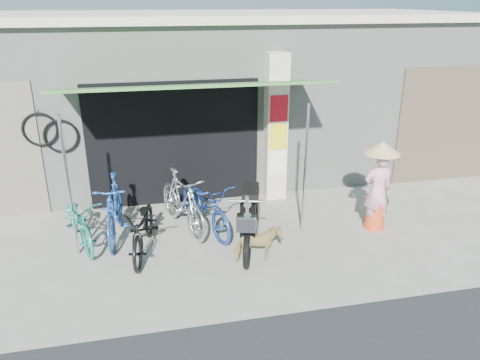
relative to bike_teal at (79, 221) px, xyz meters
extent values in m
plane|color=gray|center=(2.97, -1.12, -0.44)|extent=(80.00, 80.00, 0.00)
cube|color=gray|center=(2.97, 3.98, 1.31)|extent=(12.00, 5.00, 3.50)
cube|color=beige|center=(2.97, 3.98, 3.14)|extent=(12.30, 5.30, 0.16)
cube|color=black|center=(1.77, 1.46, 0.81)|extent=(3.40, 0.06, 2.50)
cube|color=black|center=(1.77, 1.47, 0.11)|extent=(3.06, 0.04, 1.10)
torus|color=black|center=(-0.33, 1.42, 1.11)|extent=(0.65, 0.05, 0.65)
cylinder|color=silver|center=(-0.33, 1.44, 1.43)|extent=(0.02, 0.02, 0.12)
torus|color=black|center=(-0.68, 1.42, 1.26)|extent=(0.65, 0.05, 0.65)
cylinder|color=silver|center=(-0.68, 1.44, 1.58)|extent=(0.02, 0.02, 0.12)
cube|color=beige|center=(3.82, 1.33, 1.06)|extent=(0.42, 0.42, 3.00)
cube|color=red|center=(3.82, 1.11, 1.51)|extent=(0.36, 0.02, 0.52)
cube|color=yellow|center=(3.82, 1.11, 0.94)|extent=(0.36, 0.02, 0.52)
cube|color=white|center=(3.82, 1.11, 0.38)|extent=(0.36, 0.02, 0.50)
cube|color=#32642D|center=(2.07, 0.53, 2.11)|extent=(4.60, 1.88, 0.35)
cylinder|color=silver|center=(-0.03, -0.37, 0.74)|extent=(0.05, 0.05, 2.36)
cylinder|color=silver|center=(3.87, -0.37, 0.74)|extent=(0.05, 0.05, 2.36)
cube|color=brown|center=(7.97, 1.47, 0.86)|extent=(2.60, 0.06, 2.60)
imported|color=#1D836D|center=(0.00, 0.00, 0.00)|extent=(1.10, 1.79, 0.89)
imported|color=#214C97|center=(0.58, 0.12, 0.11)|extent=(0.66, 1.88, 1.11)
imported|color=black|center=(1.06, -0.52, 0.02)|extent=(0.91, 1.83, 0.92)
imported|color=#B7B7BC|center=(1.77, 0.19, 0.11)|extent=(1.07, 1.90, 1.10)
imported|color=navy|center=(2.17, 0.07, 0.04)|extent=(1.21, 1.97, 0.97)
imported|color=#A18155|center=(2.81, -1.23, -0.13)|extent=(0.77, 0.39, 0.63)
torus|color=black|center=(2.61, -1.34, -0.15)|extent=(0.26, 0.59, 0.59)
torus|color=black|center=(3.01, 0.04, -0.15)|extent=(0.26, 0.59, 0.59)
cube|color=black|center=(2.81, -0.65, -0.07)|extent=(0.53, 1.08, 0.11)
cube|color=black|center=(2.92, -0.28, 0.18)|extent=(0.45, 0.66, 0.38)
cube|color=black|center=(2.92, -0.28, 0.41)|extent=(0.43, 0.66, 0.10)
cube|color=black|center=(2.67, -1.13, 0.24)|extent=(0.26, 0.17, 0.62)
cylinder|color=silver|center=(2.62, -1.31, 0.68)|extent=(0.56, 0.20, 0.04)
cube|color=silver|center=(2.56, -1.50, 0.42)|extent=(0.34, 0.29, 0.22)
imported|color=#CE8B9F|center=(5.22, -0.48, 0.29)|extent=(0.54, 0.36, 1.47)
cone|color=red|center=(5.22, -0.48, -0.21)|extent=(0.38, 0.38, 0.46)
cone|color=#DBB476|center=(5.22, -0.48, 1.10)|extent=(0.64, 0.64, 0.22)
camera|label=1|loc=(1.15, -7.55, 3.52)|focal=35.00mm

